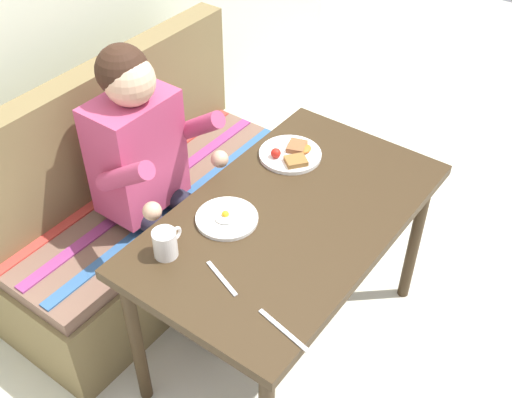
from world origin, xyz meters
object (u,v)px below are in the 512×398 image
(knife, at_px, (283,330))
(couch, at_px, (146,212))
(fork, at_px, (222,279))
(person, at_px, (150,163))
(plate_breakfast, at_px, (291,154))
(table, at_px, (289,230))
(coffee_mug, at_px, (165,243))
(plate_eggs, at_px, (227,218))

(knife, bearing_deg, couch, 78.34)
(fork, bearing_deg, person, 83.71)
(couch, height_order, plate_breakfast, couch)
(table, distance_m, knife, 0.52)
(knife, bearing_deg, person, 79.37)
(plate_breakfast, bearing_deg, table, -146.48)
(coffee_mug, bearing_deg, plate_eggs, -12.67)
(table, bearing_deg, person, 98.83)
(plate_breakfast, bearing_deg, fork, -164.23)
(table, distance_m, fork, 0.39)
(coffee_mug, height_order, fork, coffee_mug)
(table, height_order, person, person)
(coffee_mug, bearing_deg, couch, 53.52)
(plate_eggs, xyz_separation_m, fork, (-0.22, -0.16, -0.01))
(couch, height_order, person, person)
(plate_eggs, xyz_separation_m, knife, (-0.28, -0.43, -0.01))
(plate_breakfast, xyz_separation_m, plate_eggs, (-0.44, -0.03, -0.00))
(couch, xyz_separation_m, plate_breakfast, (0.28, -0.58, 0.41))
(couch, bearing_deg, plate_eggs, -104.78)
(coffee_mug, xyz_separation_m, knife, (-0.03, -0.49, -0.05))
(plate_breakfast, relative_size, plate_eggs, 1.12)
(couch, distance_m, knife, 1.19)
(plate_eggs, relative_size, coffee_mug, 1.86)
(plate_breakfast, distance_m, knife, 0.85)
(coffee_mug, relative_size, fork, 0.69)
(table, xyz_separation_m, plate_breakfast, (0.28, 0.18, 0.10))
(fork, bearing_deg, plate_eggs, 55.67)
(table, xyz_separation_m, couch, (0.00, 0.76, -0.32))
(table, bearing_deg, plate_breakfast, 33.52)
(couch, relative_size, coffee_mug, 12.20)
(couch, distance_m, person, 0.46)
(table, height_order, plate_eggs, plate_eggs)
(couch, xyz_separation_m, fork, (-0.38, -0.77, 0.40))
(table, bearing_deg, knife, -148.00)
(couch, bearing_deg, knife, -112.78)
(table, distance_m, plate_eggs, 0.24)
(couch, height_order, knife, couch)
(plate_eggs, bearing_deg, coffee_mug, 167.33)
(table, height_order, coffee_mug, coffee_mug)
(table, bearing_deg, coffee_mug, 152.30)
(plate_breakfast, relative_size, coffee_mug, 2.08)
(table, xyz_separation_m, fork, (-0.38, -0.00, 0.08))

